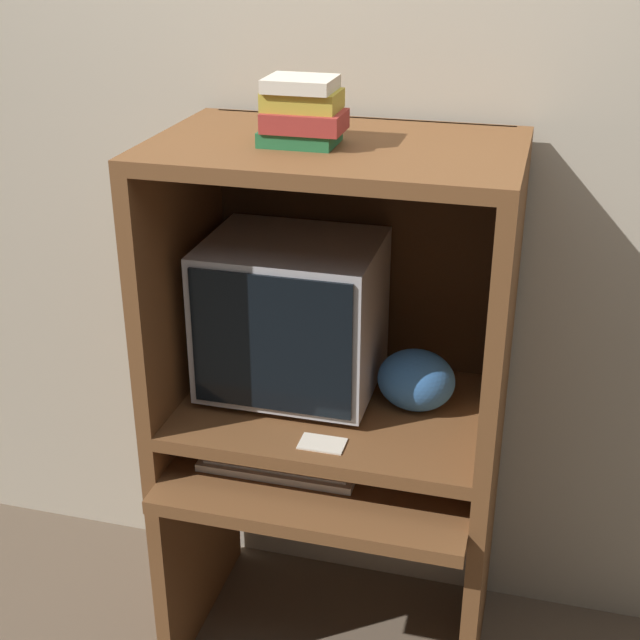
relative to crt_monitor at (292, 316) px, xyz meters
The scene contains 10 objects.
wall_back 0.43m from the crt_monitor, 66.12° to the left, with size 6.00×0.06×2.60m.
desk_base 0.61m from the crt_monitor, 36.88° to the right, with size 0.85×0.64×0.66m.
desk_monitor_shelf 0.28m from the crt_monitor, 22.54° to the right, with size 0.85×0.56×0.13m.
hutch_upper 0.26m from the crt_monitor, ahead, with size 0.85×0.56×0.69m.
crt_monitor is the anchor object (origin of this frame).
keyboard 0.38m from the crt_monitor, 84.60° to the right, with size 0.40×0.13×0.03m.
mouse 0.47m from the crt_monitor, 33.88° to the right, with size 0.08×0.05×0.03m.
snack_bag 0.36m from the crt_monitor, ahead, with size 0.20×0.15×0.16m.
book_stack 0.55m from the crt_monitor, 57.83° to the right, with size 0.19×0.14×0.15m.
paper_card 0.36m from the crt_monitor, 59.29° to the right, with size 0.11×0.07×0.00m.
Camera 1 is at (0.48, -1.66, 1.96)m, focal length 50.00 mm.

